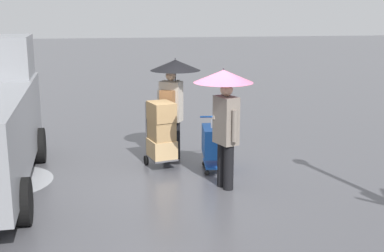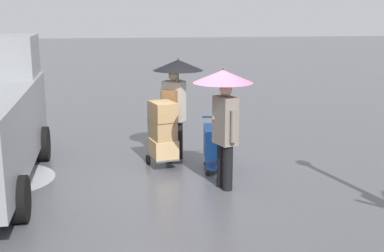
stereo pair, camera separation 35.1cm
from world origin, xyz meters
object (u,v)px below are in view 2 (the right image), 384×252
(shopping_cart_vendor, at_px, (218,143))
(pedestrian_pink_side, at_px, (224,100))
(hand_dolly_boxes, at_px, (163,131))
(pedestrian_black_side, at_px, (176,86))

(shopping_cart_vendor, bearing_deg, pedestrian_pink_side, 85.81)
(hand_dolly_boxes, height_order, pedestrian_pink_side, pedestrian_pink_side)
(hand_dolly_boxes, xyz_separation_m, pedestrian_black_side, (-0.32, -0.60, 0.82))
(shopping_cart_vendor, bearing_deg, hand_dolly_boxes, -18.44)
(shopping_cart_vendor, bearing_deg, pedestrian_black_side, -52.72)
(shopping_cart_vendor, xyz_separation_m, hand_dolly_boxes, (1.04, -0.35, 0.18))
(pedestrian_pink_side, distance_m, pedestrian_black_side, 2.00)
(pedestrian_pink_side, bearing_deg, pedestrian_black_side, -71.10)
(pedestrian_pink_side, height_order, pedestrian_black_side, same)
(shopping_cart_vendor, height_order, pedestrian_pink_side, pedestrian_pink_side)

